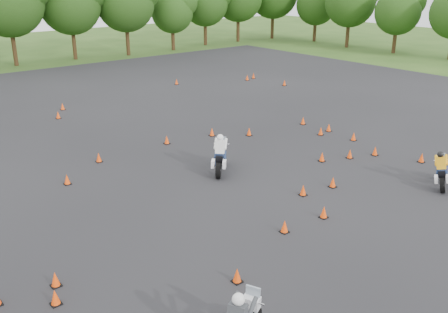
% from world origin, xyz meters
% --- Properties ---
extents(ground, '(140.00, 140.00, 0.00)m').
position_xyz_m(ground, '(0.00, 0.00, 0.00)').
color(ground, '#2D5119').
rests_on(ground, ground).
extents(asphalt_pad, '(62.00, 62.00, 0.00)m').
position_xyz_m(asphalt_pad, '(0.00, 6.00, 0.01)').
color(asphalt_pad, black).
rests_on(asphalt_pad, ground).
extents(treeline, '(86.80, 32.30, 10.96)m').
position_xyz_m(treeline, '(2.94, 35.21, 4.67)').
color(treeline, '#204012').
rests_on(treeline, ground).
extents(traffic_cones, '(36.33, 32.76, 0.45)m').
position_xyz_m(traffic_cones, '(0.06, 5.89, 0.23)').
color(traffic_cones, '#FF490A').
rests_on(traffic_cones, asphalt_pad).
extents(rider_yellow, '(2.22, 1.59, 1.66)m').
position_xyz_m(rider_yellow, '(7.12, -2.56, 0.84)').
color(rider_yellow, '#F1A515').
rests_on(rider_yellow, ground).
extents(rider_white, '(2.26, 2.28, 1.90)m').
position_xyz_m(rider_white, '(0.64, 5.07, 0.95)').
color(rider_white, white).
rests_on(rider_white, ground).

